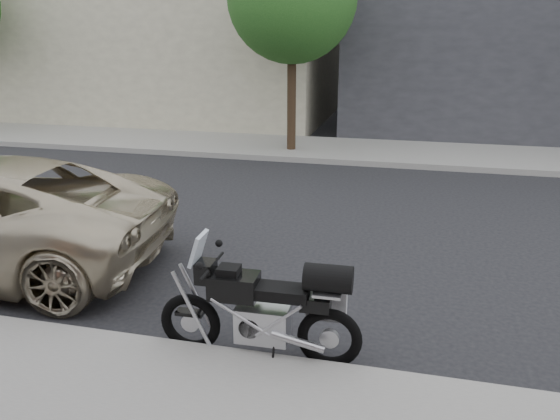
% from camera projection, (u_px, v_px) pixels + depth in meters
% --- Properties ---
extents(ground, '(120.00, 120.00, 0.00)m').
position_uv_depth(ground, '(328.00, 233.00, 9.40)').
color(ground, black).
rests_on(ground, ground).
extents(far_sidewalk, '(44.00, 3.00, 0.15)m').
position_uv_depth(far_sidewalk, '(364.00, 151.00, 15.37)').
color(far_sidewalk, gray).
rests_on(far_sidewalk, ground).
extents(far_building_cream, '(14.00, 11.00, 8.00)m').
position_uv_depth(far_building_cream, '(167.00, 13.00, 22.61)').
color(far_building_cream, '#A49D83').
rests_on(far_building_cream, ground).
extents(motorcycle, '(2.18, 0.74, 1.38)m').
position_uv_depth(motorcycle, '(272.00, 308.00, 5.64)').
color(motorcycle, black).
rests_on(motorcycle, ground).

